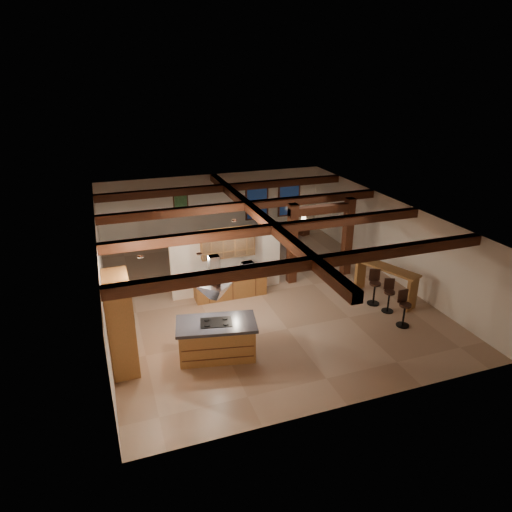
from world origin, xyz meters
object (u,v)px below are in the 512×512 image
(bar_counter, at_px, (386,277))
(sofa, at_px, (262,231))
(kitchen_island, at_px, (217,339))
(dining_table, at_px, (220,257))

(bar_counter, bearing_deg, sofa, 104.20)
(bar_counter, bearing_deg, kitchen_island, -167.60)
(kitchen_island, bearing_deg, sofa, 62.64)
(kitchen_island, height_order, sofa, kitchen_island)
(dining_table, distance_m, bar_counter, 6.39)
(bar_counter, bearing_deg, dining_table, 133.83)
(kitchen_island, bearing_deg, dining_table, 74.21)
(kitchen_island, distance_m, dining_table, 6.17)
(dining_table, bearing_deg, bar_counter, -31.27)
(kitchen_island, xyz_separation_m, sofa, (4.32, 8.34, -0.20))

